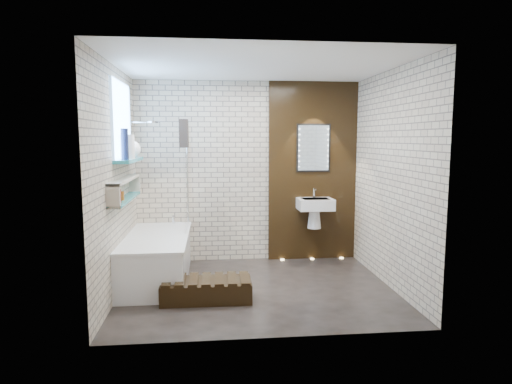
{
  "coord_description": "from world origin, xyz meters",
  "views": [
    {
      "loc": [
        -0.53,
        -5.02,
        1.79
      ],
      "look_at": [
        0.0,
        0.15,
        1.15
      ],
      "focal_mm": 30.67,
      "sensor_mm": 36.0,
      "label": 1
    }
  ],
  "objects": [
    {
      "name": "floor_uplights",
      "position": [
        0.95,
        1.2,
        0.01
      ],
      "size": [
        0.96,
        0.06,
        0.01
      ],
      "color": "#FFD899",
      "rests_on": "ground"
    },
    {
      "name": "sill_vases",
      "position": [
        -1.5,
        0.35,
        1.68
      ],
      "size": [
        0.21,
        0.59,
        0.35
      ],
      "color": "white",
      "rests_on": "clerestory_window"
    },
    {
      "name": "niche_bottles",
      "position": [
        -1.53,
        -0.18,
        1.17
      ],
      "size": [
        0.06,
        0.25,
        0.15
      ],
      "color": "maroon",
      "rests_on": "display_niche"
    },
    {
      "name": "display_niche",
      "position": [
        -1.53,
        0.15,
        1.2
      ],
      "size": [
        0.14,
        1.3,
        0.26
      ],
      "color": "teal",
      "rests_on": "room_shell"
    },
    {
      "name": "walnut_panel",
      "position": [
        0.95,
        1.27,
        1.3
      ],
      "size": [
        1.3,
        0.06,
        2.6
      ],
      "primitive_type": "cube",
      "color": "black",
      "rests_on": "ground"
    },
    {
      "name": "shower_head",
      "position": [
        -1.3,
        0.95,
        2.0
      ],
      "size": [
        0.18,
        0.18,
        0.02
      ],
      "primitive_type": "cylinder",
      "color": "silver",
      "rests_on": "room_shell"
    },
    {
      "name": "room_shell",
      "position": [
        0.0,
        0.0,
        1.3
      ],
      "size": [
        3.24,
        3.2,
        2.6
      ],
      "color": "#B4A48F",
      "rests_on": "ground"
    },
    {
      "name": "washbasin",
      "position": [
        0.95,
        1.07,
        0.79
      ],
      "size": [
        0.5,
        0.36,
        0.58
      ],
      "color": "white",
      "rests_on": "walnut_panel"
    },
    {
      "name": "led_mirror",
      "position": [
        0.95,
        1.23,
        1.65
      ],
      "size": [
        0.5,
        0.02,
        0.7
      ],
      "color": "black",
      "rests_on": "walnut_panel"
    },
    {
      "name": "bathtub",
      "position": [
        -1.22,
        0.45,
        0.29
      ],
      "size": [
        0.79,
        1.74,
        0.7
      ],
      "color": "white",
      "rests_on": "ground"
    },
    {
      "name": "walnut_step",
      "position": [
        -0.6,
        -0.3,
        0.11
      ],
      "size": [
        1.0,
        0.45,
        0.22
      ],
      "primitive_type": "cube",
      "rotation": [
        0.0,
        0.0,
        -0.01
      ],
      "color": "black",
      "rests_on": "ground"
    },
    {
      "name": "clerestory_window",
      "position": [
        -1.57,
        0.35,
        1.9
      ],
      "size": [
        0.18,
        1.0,
        0.94
      ],
      "color": "#7FADE0",
      "rests_on": "room_shell"
    },
    {
      "name": "ground",
      "position": [
        0.0,
        0.0,
        0.0
      ],
      "size": [
        3.2,
        3.2,
        0.0
      ],
      "primitive_type": "plane",
      "color": "black",
      "rests_on": "ground"
    },
    {
      "name": "towel",
      "position": [
        -0.87,
        0.61,
        1.85
      ],
      "size": [
        0.1,
        0.27,
        0.35
      ],
      "primitive_type": "cube",
      "color": "black",
      "rests_on": "bath_screen"
    },
    {
      "name": "bath_screen",
      "position": [
        -0.87,
        0.89,
        1.28
      ],
      "size": [
        0.01,
        0.78,
        1.4
      ],
      "primitive_type": "cube",
      "color": "white",
      "rests_on": "bathtub"
    }
  ]
}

